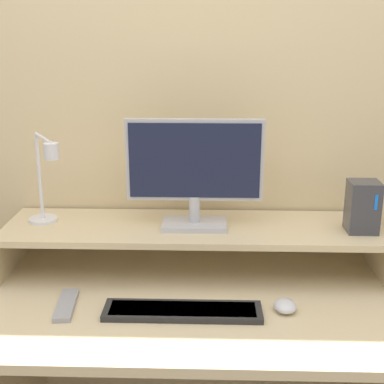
{
  "coord_description": "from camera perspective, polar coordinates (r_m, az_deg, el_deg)",
  "views": [
    {
      "loc": [
        0.05,
        -1.13,
        1.57
      ],
      "look_at": [
        0.0,
        0.41,
        1.1
      ],
      "focal_mm": 50.0,
      "sensor_mm": 36.0,
      "label": 1
    }
  ],
  "objects": [
    {
      "name": "wall_back",
      "position": [
        1.94,
        0.28,
        7.43
      ],
      "size": [
        6.0,
        0.05,
        2.5
      ],
      "color": "beige",
      "rests_on": "ground_plane"
    },
    {
      "name": "desk",
      "position": [
        1.82,
        -0.12,
        -17.23
      ],
      "size": [
        1.29,
        0.75,
        0.77
      ],
      "color": "beige",
      "rests_on": "ground_plane"
    },
    {
      "name": "monitor_shelf",
      "position": [
        1.84,
        0.09,
        -4.26
      ],
      "size": [
        1.29,
        0.33,
        0.16
      ],
      "color": "beige",
      "rests_on": "desk"
    },
    {
      "name": "monitor",
      "position": [
        1.76,
        0.28,
        2.42
      ],
      "size": [
        0.45,
        0.13,
        0.37
      ],
      "color": "#BCBCC1",
      "rests_on": "monitor_shelf"
    },
    {
      "name": "desk_lamp",
      "position": [
        1.82,
        -15.36,
        0.98
      ],
      "size": [
        0.17,
        0.22,
        0.31
      ],
      "color": "silver",
      "rests_on": "monitor_shelf"
    },
    {
      "name": "router_dock",
      "position": [
        1.84,
        17.74,
        -1.5
      ],
      "size": [
        0.1,
        0.09,
        0.17
      ],
      "color": "#3D3D42",
      "rests_on": "monitor_shelf"
    },
    {
      "name": "keyboard",
      "position": [
        1.61,
        -1.01,
        -12.55
      ],
      "size": [
        0.47,
        0.11,
        0.02
      ],
      "color": "#282828",
      "rests_on": "desk"
    },
    {
      "name": "mouse",
      "position": [
        1.64,
        9.9,
        -11.87
      ],
      "size": [
        0.07,
        0.08,
        0.03
      ],
      "color": "silver",
      "rests_on": "desk"
    },
    {
      "name": "remote_control",
      "position": [
        1.69,
        -13.26,
        -11.65
      ],
      "size": [
        0.07,
        0.19,
        0.02
      ],
      "color": "#99999E",
      "rests_on": "desk"
    }
  ]
}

